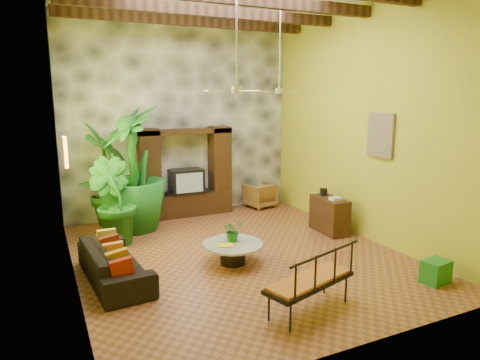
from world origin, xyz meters
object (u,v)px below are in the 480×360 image
entertainment_center (186,179)px  coffee_table (233,250)px  ceiling_fan_front (237,78)px  wicker_armchair (260,195)px  tall_plant_a (106,174)px  iron_bench (313,279)px  tall_plant_b (112,202)px  sofa (114,263)px  side_console (329,215)px  ceiling_fan_back (279,81)px  tall_plant_c (132,169)px  green_bin (436,272)px

entertainment_center → coffee_table: entertainment_center is taller
ceiling_fan_front → wicker_armchair: ceiling_fan_front is taller
ceiling_fan_front → tall_plant_a: size_ratio=0.75×
iron_bench → wicker_armchair: bearing=52.5°
tall_plant_b → coffee_table: size_ratio=1.64×
sofa → iron_bench: iron_bench is taller
wicker_armchair → tall_plant_b: 4.46m
wicker_armchair → side_console: 2.69m
ceiling_fan_front → sofa: ceiling_fan_front is taller
ceiling_fan_front → iron_bench: ceiling_fan_front is taller
ceiling_fan_back → sofa: bearing=-160.9°
ceiling_fan_back → wicker_armchair: ceiling_fan_back is taller
tall_plant_b → tall_plant_c: 1.14m
ceiling_fan_back → green_bin: size_ratio=4.15×
iron_bench → green_bin: size_ratio=3.51×
entertainment_center → tall_plant_b: entertainment_center is taller
side_console → iron_bench: bearing=-127.4°
ceiling_fan_front → tall_plant_b: (-1.89, 2.11, -2.48)m
side_console → sofa: bearing=-170.3°
ceiling_fan_front → iron_bench: bearing=-85.0°
tall_plant_c → side_console: 4.66m
sofa → wicker_armchair: bearing=-58.9°
tall_plant_b → green_bin: (4.56, -4.31, -0.72)m
entertainment_center → ceiling_fan_back: (1.60, -1.94, 2.44)m
ceiling_fan_front → coffee_table: ceiling_fan_front is taller
green_bin → sofa: bearing=153.6°
wicker_armchair → coffee_table: bearing=43.5°
sofa → coffee_table: sofa is taller
tall_plant_b → iron_bench: bearing=-64.1°
ceiling_fan_back → sofa: size_ratio=0.87×
tall_plant_a → side_console: bearing=-31.5°
green_bin → entertainment_center: bearing=113.3°
tall_plant_b → ceiling_fan_front: bearing=-48.2°
coffee_table → ceiling_fan_front: bearing=-21.6°
entertainment_center → sofa: (-2.39, -3.32, -0.65)m
tall_plant_c → green_bin: size_ratio=6.41×
sofa → wicker_armchair: (4.52, 3.23, 0.03)m
sofa → entertainment_center: bearing=-40.3°
sofa → green_bin: (4.86, -2.41, -0.12)m
wicker_armchair → side_console: (0.38, -2.66, 0.06)m
entertainment_center → wicker_armchair: size_ratio=3.20×
sofa → iron_bench: bearing=-139.5°
entertainment_center → ceiling_fan_front: ceiling_fan_front is taller
ceiling_fan_back → tall_plant_b: bearing=172.1°
tall_plant_c → side_console: (4.00, -2.15, -1.03)m
ceiling_fan_back → tall_plant_a: size_ratio=0.75×
tall_plant_c → coffee_table: (1.23, -2.91, -1.18)m
entertainment_center → ceiling_fan_back: ceiling_fan_back is taller
side_console → coffee_table: bearing=-161.6°
entertainment_center → ceiling_fan_back: 3.50m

